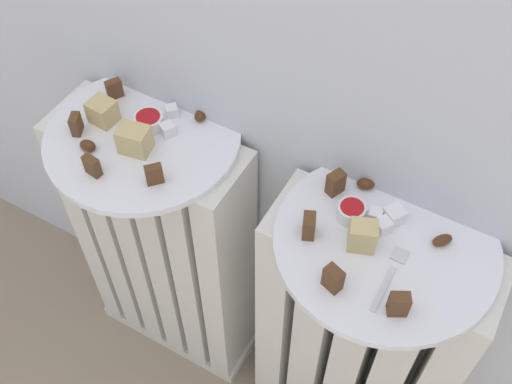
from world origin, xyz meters
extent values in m
cube|color=silver|center=(-0.20, 0.28, 0.01)|extent=(0.35, 0.13, 0.03)
cube|color=silver|center=(-0.35, 0.28, 0.34)|extent=(0.04, 0.13, 0.62)
cube|color=silver|center=(-0.29, 0.28, 0.34)|extent=(0.04, 0.13, 0.62)
cube|color=silver|center=(-0.23, 0.28, 0.34)|extent=(0.04, 0.13, 0.62)
cube|color=silver|center=(-0.17, 0.28, 0.34)|extent=(0.04, 0.13, 0.62)
cube|color=silver|center=(-0.12, 0.28, 0.34)|extent=(0.04, 0.13, 0.62)
cube|color=silver|center=(-0.06, 0.28, 0.34)|extent=(0.04, 0.13, 0.62)
cube|color=silver|center=(0.06, 0.28, 0.34)|extent=(0.05, 0.13, 0.62)
cube|color=silver|center=(0.13, 0.28, 0.34)|extent=(0.05, 0.13, 0.62)
cube|color=silver|center=(0.20, 0.28, 0.34)|extent=(0.05, 0.13, 0.62)
cube|color=silver|center=(0.27, 0.28, 0.34)|extent=(0.05, 0.13, 0.62)
cube|color=silver|center=(0.35, 0.28, 0.34)|extent=(0.05, 0.13, 0.62)
cylinder|color=white|center=(-0.20, 0.28, 0.66)|extent=(0.31, 0.31, 0.01)
cylinder|color=white|center=(0.20, 0.28, 0.66)|extent=(0.31, 0.31, 0.01)
cube|color=#56351E|center=(-0.29, 0.33, 0.68)|extent=(0.02, 0.03, 0.03)
cube|color=#56351E|center=(-0.29, 0.24, 0.68)|extent=(0.02, 0.03, 0.03)
cube|color=#56351E|center=(-0.22, 0.18, 0.68)|extent=(0.03, 0.02, 0.03)
cube|color=#56351E|center=(-0.13, 0.21, 0.68)|extent=(0.03, 0.03, 0.03)
cube|color=tan|center=(-0.19, 0.25, 0.68)|extent=(0.05, 0.04, 0.04)
cube|color=tan|center=(-0.27, 0.28, 0.68)|extent=(0.04, 0.04, 0.04)
cube|color=white|center=(-0.17, 0.30, 0.67)|extent=(0.03, 0.03, 0.02)
cube|color=white|center=(-0.19, 0.34, 0.67)|extent=(0.03, 0.03, 0.02)
ellipsoid|color=#4C2814|center=(-0.14, 0.35, 0.67)|extent=(0.02, 0.03, 0.02)
ellipsoid|color=#4C2814|center=(-0.26, 0.21, 0.67)|extent=(0.03, 0.02, 0.02)
cylinder|color=white|center=(-0.20, 0.30, 0.67)|extent=(0.05, 0.05, 0.02)
cylinder|color=#B21419|center=(-0.20, 0.30, 0.68)|extent=(0.04, 0.04, 0.01)
cube|color=#56351E|center=(0.11, 0.32, 0.68)|extent=(0.03, 0.03, 0.04)
cube|color=#56351E|center=(0.11, 0.24, 0.68)|extent=(0.03, 0.03, 0.04)
cube|color=#56351E|center=(0.17, 0.18, 0.68)|extent=(0.03, 0.02, 0.04)
cube|color=#56351E|center=(0.25, 0.19, 0.68)|extent=(0.03, 0.03, 0.04)
cube|color=tan|center=(0.18, 0.26, 0.68)|extent=(0.04, 0.04, 0.04)
cube|color=white|center=(0.19, 0.29, 0.67)|extent=(0.03, 0.03, 0.02)
cube|color=white|center=(0.20, 0.31, 0.67)|extent=(0.03, 0.03, 0.02)
cube|color=white|center=(0.18, 0.30, 0.67)|extent=(0.02, 0.02, 0.02)
ellipsoid|color=#4C2814|center=(0.14, 0.35, 0.67)|extent=(0.03, 0.03, 0.02)
ellipsoid|color=#4C2814|center=(0.27, 0.31, 0.67)|extent=(0.03, 0.03, 0.01)
cylinder|color=white|center=(0.14, 0.29, 0.67)|extent=(0.04, 0.04, 0.02)
cylinder|color=#B21419|center=(0.14, 0.29, 0.68)|extent=(0.03, 0.03, 0.01)
cube|color=silver|center=(0.23, 0.21, 0.66)|extent=(0.01, 0.07, 0.00)
cube|color=silver|center=(0.23, 0.27, 0.66)|extent=(0.02, 0.02, 0.00)
camera|label=1|loc=(0.28, -0.21, 1.35)|focal=43.05mm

